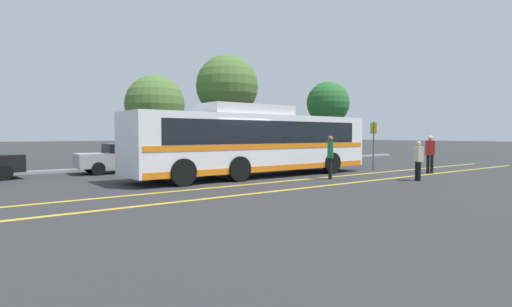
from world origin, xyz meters
The scene contains 15 objects.
ground_plane centered at (0.00, 0.00, 0.00)m, with size 220.00×220.00×0.00m, color #2D2D30.
lane_strip_0 centered at (1.40, -1.97, 0.00)m, with size 0.20×31.58×0.01m, color gold.
lane_strip_1 centered at (1.40, -3.90, 0.00)m, with size 0.20×31.58×0.01m, color gold.
curb_strip centered at (1.40, 7.27, 0.07)m, with size 39.58×0.36×0.15m, color #99999E.
transit_bus centered at (1.38, 0.23, 1.56)m, with size 11.91×2.68×3.13m.
parked_car_1 centered at (-2.76, 5.60, 0.72)m, with size 4.23×1.88×1.41m.
parked_car_2 centered at (3.23, 5.92, 0.70)m, with size 4.52×2.09×1.37m.
parked_car_3 centered at (9.50, 5.49, 0.69)m, with size 4.59×2.02×1.35m.
pedestrian_0 centered at (8.81, -3.69, 1.04)m, with size 0.38×0.47×1.81m.
pedestrian_1 centered at (5.56, -5.03, 0.90)m, with size 0.40×0.47×1.59m.
pedestrian_2 centered at (3.25, -2.47, 1.03)m, with size 0.46×0.44×1.80m.
bus_stop_sign centered at (8.05, -1.03, 1.59)m, with size 0.07×0.40×2.52m.
tree_0 centered at (1.53, 11.78, 3.85)m, with size 3.96×3.96×5.84m.
tree_1 centered at (16.53, 10.07, 4.57)m, with size 3.68×3.68×6.43m.
tree_2 centered at (7.56, 12.16, 5.58)m, with size 4.78×4.78×7.98m.
Camera 1 is at (-9.17, -13.89, 1.84)m, focal length 28.00 mm.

